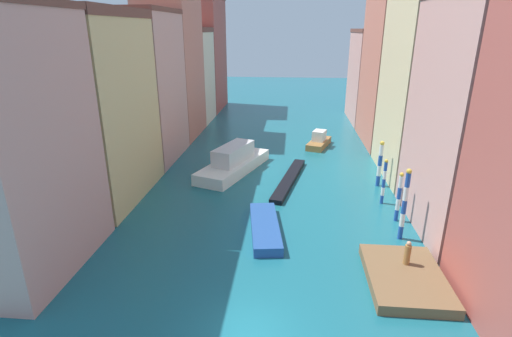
{
  "coord_description": "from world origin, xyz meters",
  "views": [
    {
      "loc": [
        1.61,
        -14.3,
        13.42
      ],
      "look_at": [
        -1.42,
        18.55,
        1.5
      ],
      "focal_mm": 27.25,
      "sensor_mm": 36.0,
      "label": 1
    }
  ],
  "objects_px": {
    "person_on_dock": "(407,254)",
    "mooring_pole_2": "(384,181)",
    "waterfront_dock": "(405,278)",
    "mooring_pole_3": "(380,163)",
    "mooring_pole_0": "(404,204)",
    "mooring_pole_1": "(399,196)",
    "vaporetto_white": "(234,162)",
    "motorboat_0": "(319,141)",
    "gondola_black": "(289,179)",
    "motorboat_1": "(265,228)"
  },
  "relations": [
    {
      "from": "person_on_dock",
      "to": "mooring_pole_2",
      "type": "relative_size",
      "value": 0.39
    },
    {
      "from": "mooring_pole_2",
      "to": "waterfront_dock",
      "type": "bearing_deg",
      "value": -94.98
    },
    {
      "from": "person_on_dock",
      "to": "mooring_pole_3",
      "type": "relative_size",
      "value": 0.35
    },
    {
      "from": "mooring_pole_0",
      "to": "mooring_pole_2",
      "type": "xyz_separation_m",
      "value": [
        -0.04,
        5.68,
        -0.64
      ]
    },
    {
      "from": "mooring_pole_0",
      "to": "mooring_pole_1",
      "type": "xyz_separation_m",
      "value": [
        0.37,
        2.67,
        -0.62
      ]
    },
    {
      "from": "person_on_dock",
      "to": "vaporetto_white",
      "type": "bearing_deg",
      "value": 127.78
    },
    {
      "from": "waterfront_dock",
      "to": "mooring_pole_2",
      "type": "distance_m",
      "value": 10.77
    },
    {
      "from": "waterfront_dock",
      "to": "mooring_pole_0",
      "type": "bearing_deg",
      "value": 78.9
    },
    {
      "from": "person_on_dock",
      "to": "vaporetto_white",
      "type": "xyz_separation_m",
      "value": [
        -12.42,
        16.02,
        -0.31
      ]
    },
    {
      "from": "mooring_pole_1",
      "to": "vaporetto_white",
      "type": "height_order",
      "value": "mooring_pole_1"
    },
    {
      "from": "waterfront_dock",
      "to": "motorboat_0",
      "type": "xyz_separation_m",
      "value": [
        -3.21,
        26.49,
        0.36
      ]
    },
    {
      "from": "gondola_black",
      "to": "motorboat_1",
      "type": "relative_size",
      "value": 1.56
    },
    {
      "from": "waterfront_dock",
      "to": "mooring_pole_3",
      "type": "relative_size",
      "value": 1.4
    },
    {
      "from": "person_on_dock",
      "to": "motorboat_0",
      "type": "height_order",
      "value": "person_on_dock"
    },
    {
      "from": "gondola_black",
      "to": "mooring_pole_3",
      "type": "bearing_deg",
      "value": -1.85
    },
    {
      "from": "mooring_pole_2",
      "to": "vaporetto_white",
      "type": "relative_size",
      "value": 0.36
    },
    {
      "from": "mooring_pole_3",
      "to": "gondola_black",
      "type": "distance_m",
      "value": 8.24
    },
    {
      "from": "mooring_pole_3",
      "to": "motorboat_0",
      "type": "xyz_separation_m",
      "value": [
        -4.57,
        12.06,
        -1.49
      ]
    },
    {
      "from": "person_on_dock",
      "to": "mooring_pole_0",
      "type": "height_order",
      "value": "mooring_pole_0"
    },
    {
      "from": "waterfront_dock",
      "to": "vaporetto_white",
      "type": "relative_size",
      "value": 0.55
    },
    {
      "from": "gondola_black",
      "to": "mooring_pole_2",
      "type": "bearing_deg",
      "value": -28.36
    },
    {
      "from": "person_on_dock",
      "to": "vaporetto_white",
      "type": "height_order",
      "value": "vaporetto_white"
    },
    {
      "from": "mooring_pole_2",
      "to": "motorboat_1",
      "type": "distance_m",
      "value": 10.83
    },
    {
      "from": "gondola_black",
      "to": "motorboat_0",
      "type": "distance_m",
      "value": 12.29
    },
    {
      "from": "mooring_pole_3",
      "to": "motorboat_0",
      "type": "bearing_deg",
      "value": 110.78
    },
    {
      "from": "mooring_pole_0",
      "to": "motorboat_1",
      "type": "bearing_deg",
      "value": 179.48
    },
    {
      "from": "person_on_dock",
      "to": "motorboat_0",
      "type": "xyz_separation_m",
      "value": [
        -3.46,
        25.56,
        -0.63
      ]
    },
    {
      "from": "mooring_pole_1",
      "to": "gondola_black",
      "type": "xyz_separation_m",
      "value": [
        -7.98,
        7.09,
        -1.73
      ]
    },
    {
      "from": "motorboat_0",
      "to": "motorboat_1",
      "type": "height_order",
      "value": "motorboat_0"
    },
    {
      "from": "vaporetto_white",
      "to": "gondola_black",
      "type": "bearing_deg",
      "value": -22.2
    },
    {
      "from": "mooring_pole_0",
      "to": "mooring_pole_1",
      "type": "height_order",
      "value": "mooring_pole_0"
    },
    {
      "from": "waterfront_dock",
      "to": "motorboat_0",
      "type": "relative_size",
      "value": 1.09
    },
    {
      "from": "mooring_pole_0",
      "to": "motorboat_1",
      "type": "distance_m",
      "value": 9.44
    },
    {
      "from": "waterfront_dock",
      "to": "motorboat_0",
      "type": "bearing_deg",
      "value": 96.9
    },
    {
      "from": "mooring_pole_0",
      "to": "mooring_pole_2",
      "type": "relative_size",
      "value": 1.33
    },
    {
      "from": "waterfront_dock",
      "to": "person_on_dock",
      "type": "bearing_deg",
      "value": 74.66
    },
    {
      "from": "person_on_dock",
      "to": "motorboat_1",
      "type": "relative_size",
      "value": 0.21
    },
    {
      "from": "waterfront_dock",
      "to": "motorboat_1",
      "type": "distance_m",
      "value": 9.62
    },
    {
      "from": "motorboat_0",
      "to": "waterfront_dock",
      "type": "bearing_deg",
      "value": -83.1
    },
    {
      "from": "mooring_pole_2",
      "to": "gondola_black",
      "type": "distance_m",
      "value": 8.76
    },
    {
      "from": "gondola_black",
      "to": "motorboat_1",
      "type": "distance_m",
      "value": 9.81
    },
    {
      "from": "waterfront_dock",
      "to": "motorboat_0",
      "type": "distance_m",
      "value": 26.69
    },
    {
      "from": "motorboat_1",
      "to": "motorboat_0",
      "type": "bearing_deg",
      "value": 76.89
    },
    {
      "from": "mooring_pole_0",
      "to": "motorboat_1",
      "type": "xyz_separation_m",
      "value": [
        -9.17,
        0.08,
        -2.24
      ]
    },
    {
      "from": "motorboat_0",
      "to": "mooring_pole_3",
      "type": "bearing_deg",
      "value": -69.22
    },
    {
      "from": "waterfront_dock",
      "to": "mooring_pole_3",
      "type": "bearing_deg",
      "value": 84.59
    },
    {
      "from": "waterfront_dock",
      "to": "gondola_black",
      "type": "distance_m",
      "value": 16.12
    },
    {
      "from": "motorboat_0",
      "to": "vaporetto_white",
      "type": "bearing_deg",
      "value": -133.18
    },
    {
      "from": "vaporetto_white",
      "to": "gondola_black",
      "type": "relative_size",
      "value": 0.99
    },
    {
      "from": "person_on_dock",
      "to": "mooring_pole_0",
      "type": "bearing_deg",
      "value": 79.9
    }
  ]
}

